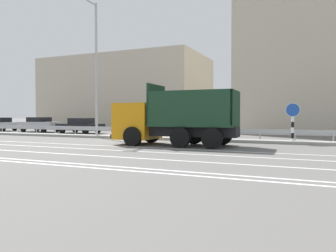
% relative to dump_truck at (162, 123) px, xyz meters
% --- Properties ---
extents(ground_plane, '(320.00, 320.00, 0.00)m').
position_rel_dump_truck_xyz_m(ground_plane, '(-2.66, 1.61, -1.23)').
color(ground_plane, '#605E5B').
extents(lane_strip_0, '(69.46, 0.16, 0.01)m').
position_rel_dump_truck_xyz_m(lane_strip_0, '(0.84, -1.77, -1.22)').
color(lane_strip_0, silver).
rests_on(lane_strip_0, ground_plane).
extents(lane_strip_1, '(69.46, 0.16, 0.01)m').
position_rel_dump_truck_xyz_m(lane_strip_1, '(0.84, -3.53, -1.22)').
color(lane_strip_1, silver).
rests_on(lane_strip_1, ground_plane).
extents(lane_strip_2, '(69.46, 0.16, 0.01)m').
position_rel_dump_truck_xyz_m(lane_strip_2, '(0.84, -5.62, -1.22)').
color(lane_strip_2, silver).
rests_on(lane_strip_2, ground_plane).
extents(lane_strip_3, '(69.46, 0.16, 0.01)m').
position_rel_dump_truck_xyz_m(lane_strip_3, '(0.84, -7.70, -1.22)').
color(lane_strip_3, silver).
rests_on(lane_strip_3, ground_plane).
extents(lane_strip_4, '(69.46, 0.16, 0.01)m').
position_rel_dump_truck_xyz_m(lane_strip_4, '(0.84, -8.22, -1.22)').
color(lane_strip_4, silver).
rests_on(lane_strip_4, ground_plane).
extents(median_island, '(38.20, 1.10, 0.18)m').
position_rel_dump_truck_xyz_m(median_island, '(-2.66, 3.55, -1.14)').
color(median_island, gray).
rests_on(median_island, ground_plane).
extents(median_guardrail, '(69.46, 0.09, 0.78)m').
position_rel_dump_truck_xyz_m(median_guardrail, '(-2.66, 4.70, -0.66)').
color(median_guardrail, '#9EA0A5').
rests_on(median_guardrail, ground_plane).
extents(dump_truck, '(6.90, 2.93, 3.36)m').
position_rel_dump_truck_xyz_m(dump_truck, '(0.00, 0.00, 0.00)').
color(dump_truck, orange).
rests_on(dump_truck, ground_plane).
extents(median_road_sign, '(0.80, 0.16, 2.36)m').
position_rel_dump_truck_xyz_m(median_road_sign, '(6.64, 3.55, 0.04)').
color(median_road_sign, white).
rests_on(median_road_sign, ground_plane).
extents(street_lamp_1, '(0.71, 2.65, 9.89)m').
position_rel_dump_truck_xyz_m(street_lamp_1, '(-6.97, 3.32, 4.26)').
color(street_lamp_1, '#ADADB2').
rests_on(street_lamp_1, ground_plane).
extents(parked_car_1, '(4.20, 2.06, 1.43)m').
position_rel_dump_truck_xyz_m(parked_car_1, '(-23.09, 8.31, -0.50)').
color(parked_car_1, '#A3A3A8').
rests_on(parked_car_1, ground_plane).
extents(parked_car_2, '(4.30, 1.99, 1.48)m').
position_rel_dump_truck_xyz_m(parked_car_2, '(-17.38, 8.33, -0.47)').
color(parked_car_2, '#A3A3A8').
rests_on(parked_car_2, ground_plane).
extents(parked_car_3, '(4.26, 2.02, 1.41)m').
position_rel_dump_truck_xyz_m(parked_car_3, '(-11.88, 7.76, -0.51)').
color(parked_car_3, black).
rests_on(parked_car_3, ground_plane).
extents(background_building_0, '(21.75, 11.47, 9.42)m').
position_rel_dump_truck_xyz_m(background_building_0, '(-16.09, 22.85, 3.49)').
color(background_building_0, '#B7AD99').
rests_on(background_building_0, ground_plane).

